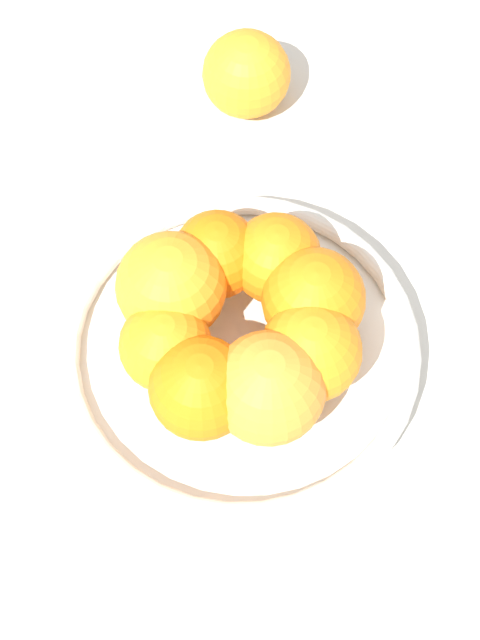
{
  "coord_description": "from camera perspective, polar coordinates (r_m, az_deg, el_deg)",
  "views": [
    {
      "loc": [
        0.33,
        0.16,
        0.77
      ],
      "look_at": [
        0.0,
        0.0,
        0.07
      ],
      "focal_mm": 60.0,
      "sensor_mm": 36.0,
      "label": 1
    }
  ],
  "objects": [
    {
      "name": "fruit_bowl",
      "position": [
        0.84,
        0.0,
        -1.77
      ],
      "size": [
        0.28,
        0.28,
        0.04
      ],
      "color": "silver",
      "rests_on": "ground_plane"
    },
    {
      "name": "stray_orange",
      "position": [
        0.97,
        0.35,
        12.98
      ],
      "size": [
        0.08,
        0.08,
        0.08
      ],
      "primitive_type": "sphere",
      "color": "orange",
      "rests_on": "ground_plane"
    },
    {
      "name": "orange_pile",
      "position": [
        0.79,
        0.12,
        -0.18
      ],
      "size": [
        0.2,
        0.2,
        0.08
      ],
      "color": "orange",
      "rests_on": "fruit_bowl"
    },
    {
      "name": "ground_plane",
      "position": [
        0.85,
        0.0,
        -2.3
      ],
      "size": [
        4.0,
        4.0,
        0.0
      ],
      "primitive_type": "plane",
      "color": "beige"
    }
  ]
}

